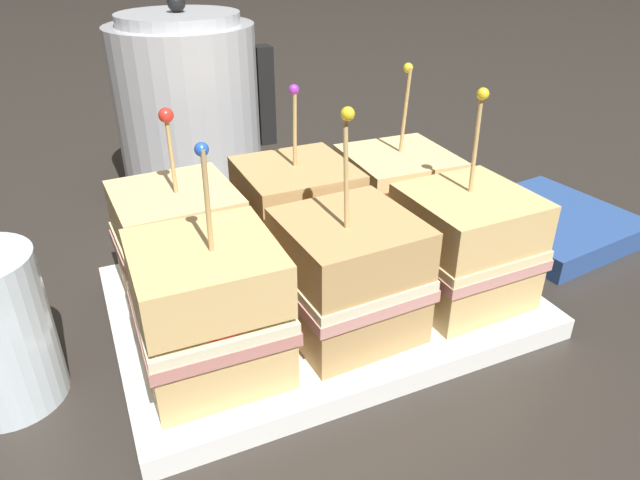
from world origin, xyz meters
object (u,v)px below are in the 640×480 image
(sandwich_back_center, at_px, (294,218))
(sandwich_back_left, at_px, (180,242))
(kettle_steel, at_px, (189,109))
(sandwich_back_right, at_px, (396,200))
(sandwich_front_center, at_px, (349,276))
(napkin_stack, at_px, (548,223))
(sandwich_front_right, at_px, (464,246))
(sandwich_front_left, at_px, (210,310))
(serving_platter, at_px, (320,301))

(sandwich_back_center, bearing_deg, sandwich_back_left, 179.48)
(sandwich_back_center, distance_m, kettle_steel, 0.25)
(sandwich_back_left, xyz_separation_m, sandwich_back_right, (0.20, -0.00, -0.00))
(sandwich_front_center, distance_m, sandwich_back_left, 0.14)
(sandwich_back_left, bearing_deg, napkin_stack, -3.48)
(sandwich_front_right, bearing_deg, sandwich_back_right, 92.58)
(sandwich_front_center, bearing_deg, sandwich_front_right, 0.44)
(sandwich_front_left, relative_size, sandwich_back_left, 1.05)
(sandwich_front_left, bearing_deg, napkin_stack, 11.79)
(sandwich_front_left, xyz_separation_m, sandwich_front_center, (0.10, 0.00, -0.00))
(sandwich_front_center, bearing_deg, sandwich_front_left, -178.94)
(sandwich_front_left, xyz_separation_m, sandwich_back_center, (0.10, 0.10, 0.00))
(sandwich_front_right, height_order, sandwich_back_center, sandwich_front_right)
(sandwich_front_right, height_order, sandwich_back_left, sandwich_front_right)
(sandwich_front_left, distance_m, sandwich_back_center, 0.14)
(sandwich_front_right, relative_size, kettle_steel, 0.75)
(serving_platter, bearing_deg, napkin_stack, 5.56)
(serving_platter, height_order, napkin_stack, napkin_stack)
(serving_platter, height_order, sandwich_back_center, sandwich_back_center)
(serving_platter, relative_size, sandwich_front_center, 1.91)
(sandwich_back_left, height_order, sandwich_back_center, sandwich_back_center)
(serving_platter, xyz_separation_m, sandwich_back_center, (-0.00, 0.05, 0.06))
(serving_platter, bearing_deg, sandwich_back_center, 93.25)
(sandwich_front_center, height_order, sandwich_back_left, sandwich_front_center)
(sandwich_front_center, distance_m, napkin_stack, 0.29)
(kettle_steel, height_order, napkin_stack, kettle_steel)
(sandwich_front_right, xyz_separation_m, sandwich_back_right, (-0.00, 0.10, -0.00))
(sandwich_front_left, distance_m, sandwich_front_center, 0.10)
(napkin_stack, bearing_deg, serving_platter, -174.44)
(napkin_stack, bearing_deg, sandwich_back_left, 176.52)
(sandwich_back_center, bearing_deg, sandwich_front_center, -88.28)
(sandwich_back_left, distance_m, sandwich_back_center, 0.10)
(serving_platter, distance_m, sandwich_front_center, 0.08)
(sandwich_front_right, height_order, sandwich_back_right, same)
(sandwich_front_left, xyz_separation_m, sandwich_back_right, (0.20, 0.10, -0.00))
(sandwich_front_center, xyz_separation_m, sandwich_back_center, (-0.00, 0.10, 0.00))
(serving_platter, xyz_separation_m, sandwich_back_left, (-0.10, 0.05, 0.06))
(sandwich_front_left, distance_m, napkin_stack, 0.40)
(sandwich_front_left, distance_m, kettle_steel, 0.36)
(sandwich_front_center, relative_size, sandwich_back_right, 1.02)
(serving_platter, bearing_deg, sandwich_front_right, -25.57)
(sandwich_back_center, distance_m, sandwich_back_right, 0.10)
(sandwich_back_center, xyz_separation_m, sandwich_back_right, (0.10, -0.00, -0.00))
(sandwich_front_left, distance_m, sandwich_back_right, 0.23)
(sandwich_back_center, height_order, kettle_steel, kettle_steel)
(sandwich_front_right, bearing_deg, sandwich_front_center, -179.56)
(serving_platter, relative_size, kettle_steel, 1.47)
(sandwich_back_left, bearing_deg, kettle_steel, 74.56)
(napkin_stack, bearing_deg, sandwich_back_center, 175.48)
(sandwich_back_left, bearing_deg, sandwich_front_left, -90.92)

